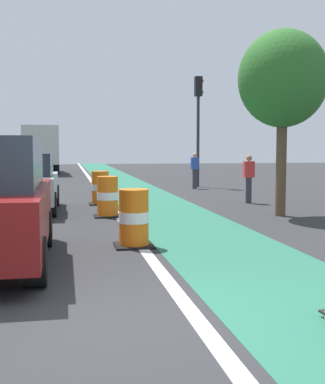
% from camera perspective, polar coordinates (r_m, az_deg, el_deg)
% --- Properties ---
extents(ground_plane, '(100.00, 100.00, 0.00)m').
position_cam_1_polar(ground_plane, '(5.86, -5.47, -13.80)').
color(ground_plane, '#2D2D30').
extents(bike_lane_strip, '(2.50, 80.00, 0.01)m').
position_cam_1_polar(bike_lane_strip, '(17.86, -1.30, -1.00)').
color(bike_lane_strip, '#286B51').
rests_on(bike_lane_strip, ground).
extents(lane_divider_stripe, '(0.20, 80.00, 0.01)m').
position_cam_1_polar(lane_divider_stripe, '(17.68, -6.10, -1.09)').
color(lane_divider_stripe, silver).
rests_on(lane_divider_stripe, ground).
extents(parked_sedan_second, '(1.96, 4.13, 1.70)m').
position_cam_1_polar(parked_sedan_second, '(15.36, -15.11, 0.94)').
color(parked_sedan_second, '#9EA0A5').
rests_on(parked_sedan_second, ground).
extents(traffic_barrel_front, '(0.73, 0.73, 1.09)m').
position_cam_1_polar(traffic_barrel_front, '(9.75, -3.19, -2.97)').
color(traffic_barrel_front, orange).
rests_on(traffic_barrel_front, ground).
extents(traffic_barrel_mid, '(0.73, 0.73, 1.09)m').
position_cam_1_polar(traffic_barrel_mid, '(13.94, -6.09, -0.56)').
color(traffic_barrel_mid, orange).
rests_on(traffic_barrel_mid, ground).
extents(traffic_barrel_back, '(0.73, 0.73, 1.09)m').
position_cam_1_polar(traffic_barrel_back, '(16.92, -6.90, 0.42)').
color(traffic_barrel_back, orange).
rests_on(traffic_barrel_back, ground).
extents(delivery_truck_down_block, '(2.61, 7.68, 3.23)m').
position_cam_1_polar(delivery_truck_down_block, '(36.87, -13.32, 4.87)').
color(delivery_truck_down_block, beige).
rests_on(delivery_truck_down_block, ground).
extents(traffic_light_corner, '(0.41, 0.32, 5.10)m').
position_cam_1_polar(traffic_light_corner, '(24.22, 3.98, 8.87)').
color(traffic_light_corner, '#2D2D2D').
rests_on(traffic_light_corner, ground).
extents(pedestrian_crossing, '(0.34, 0.20, 1.61)m').
position_cam_1_polar(pedestrian_crossing, '(17.40, 9.52, 1.61)').
color(pedestrian_crossing, '#33333D').
rests_on(pedestrian_crossing, ground).
extents(pedestrian_waiting, '(0.34, 0.20, 1.61)m').
position_cam_1_polar(pedestrian_waiting, '(23.10, 3.58, 2.51)').
color(pedestrian_waiting, '#33333D').
rests_on(pedestrian_waiting, ground).
extents(street_tree_sidewalk, '(2.40, 2.40, 5.00)m').
position_cam_1_polar(street_tree_sidewalk, '(14.46, 13.17, 11.99)').
color(street_tree_sidewalk, brown).
rests_on(street_tree_sidewalk, ground).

